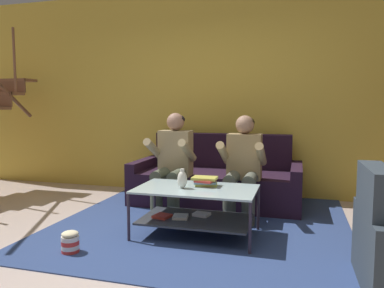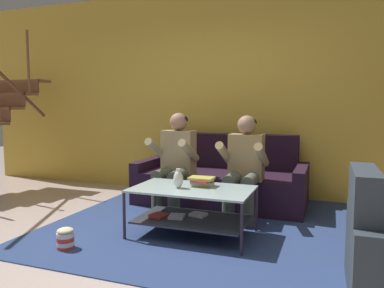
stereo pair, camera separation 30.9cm
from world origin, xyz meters
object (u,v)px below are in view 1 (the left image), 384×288
at_px(person_seated_right, 243,162).
at_px(book_stack, 205,181).
at_px(couch, 217,181).
at_px(popcorn_tub, 70,242).
at_px(coffee_table, 195,204).
at_px(person_seated_left, 173,159).
at_px(vase, 182,179).

height_order(person_seated_right, book_stack, person_seated_right).
relative_size(couch, person_seated_right, 1.84).
distance_m(person_seated_right, popcorn_tub, 1.98).
xyz_separation_m(couch, book_stack, (0.14, -1.18, 0.23)).
bearing_deg(coffee_table, popcorn_tub, -142.00).
bearing_deg(couch, book_stack, -83.41).
xyz_separation_m(person_seated_right, book_stack, (-0.28, -0.62, -0.11)).
distance_m(person_seated_left, coffee_table, 0.94).
bearing_deg(person_seated_left, book_stack, -48.53).
distance_m(book_stack, popcorn_tub, 1.34).
bearing_deg(couch, person_seated_left, -126.76).
height_order(person_seated_right, popcorn_tub, person_seated_right).
height_order(couch, book_stack, couch).
distance_m(couch, coffee_table, 1.29).
bearing_deg(person_seated_right, book_stack, -114.15).
relative_size(person_seated_left, book_stack, 4.67).
bearing_deg(couch, person_seated_right, -53.34).
bearing_deg(person_seated_left, person_seated_right, -0.15).
height_order(person_seated_right, vase, person_seated_right).
bearing_deg(popcorn_tub, vase, 40.03).
bearing_deg(person_seated_right, couch, 126.66).
height_order(couch, person_seated_right, person_seated_right).
height_order(vase, popcorn_tub, vase).
bearing_deg(couch, vase, -92.17).
distance_m(coffee_table, book_stack, 0.24).
height_order(coffee_table, book_stack, book_stack).
distance_m(person_seated_left, book_stack, 0.84).
height_order(person_seated_right, coffee_table, person_seated_right).
bearing_deg(couch, popcorn_tub, -112.85).
height_order(couch, popcorn_tub, couch).
xyz_separation_m(couch, person_seated_right, (0.41, -0.56, 0.34)).
distance_m(couch, vase, 1.36).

